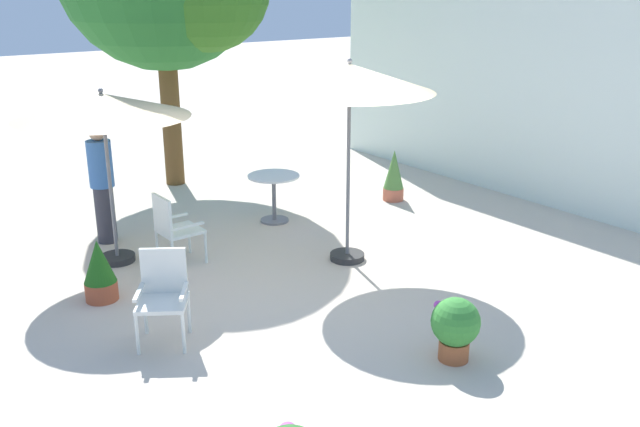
% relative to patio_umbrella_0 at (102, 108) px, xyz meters
% --- Properties ---
extents(ground_plane, '(60.00, 60.00, 0.00)m').
position_rel_patio_umbrella_0_xyz_m(ground_plane, '(1.86, 1.72, -1.96)').
color(ground_plane, beige).
extents(villa_facade, '(10.05, 0.30, 4.13)m').
position_rel_patio_umbrella_0_xyz_m(villa_facade, '(1.86, 6.45, 0.11)').
color(villa_facade, white).
rests_on(villa_facade, ground).
extents(patio_umbrella_0, '(2.07, 2.07, 2.19)m').
position_rel_patio_umbrella_0_xyz_m(patio_umbrella_0, '(0.00, 0.00, 0.00)').
color(patio_umbrella_0, '#2D2D2D').
rests_on(patio_umbrella_0, ground).
extents(patio_umbrella_1, '(2.04, 2.04, 2.52)m').
position_rel_patio_umbrella_0_xyz_m(patio_umbrella_1, '(1.68, 2.38, 0.31)').
color(patio_umbrella_1, '#2D2D2D').
rests_on(patio_umbrella_1, ground).
extents(cafe_table_0, '(0.76, 0.76, 0.71)m').
position_rel_patio_umbrella_0_xyz_m(cafe_table_0, '(-0.12, 2.44, -1.46)').
color(cafe_table_0, white).
rests_on(cafe_table_0, ground).
extents(patio_chair_0, '(0.49, 0.50, 0.90)m').
position_rel_patio_umbrella_0_xyz_m(patio_chair_0, '(0.51, 0.56, -1.45)').
color(patio_chair_0, white).
rests_on(patio_chair_0, ground).
extents(patio_chair_1, '(0.63, 0.64, 0.92)m').
position_rel_patio_umbrella_0_xyz_m(patio_chair_1, '(2.23, -0.35, -1.44)').
color(patio_chair_1, white).
rests_on(patio_chair_1, ground).
extents(potted_plant_0, '(0.34, 0.34, 0.83)m').
position_rel_patio_umbrella_0_xyz_m(potted_plant_0, '(0.14, 4.57, -1.55)').
color(potted_plant_0, '#C36349').
rests_on(potted_plant_0, ground).
extents(potted_plant_3, '(0.48, 0.46, 0.62)m').
position_rel_patio_umbrella_0_xyz_m(potted_plant_3, '(4.19, 1.65, -1.61)').
color(potted_plant_3, '#A75832').
rests_on(potted_plant_3, ground).
extents(potted_plant_4, '(0.36, 0.36, 0.71)m').
position_rel_patio_umbrella_0_xyz_m(potted_plant_4, '(0.98, -0.55, -1.61)').
color(potted_plant_4, '#AD4F31').
rests_on(potted_plant_4, ground).
extents(standing_person, '(0.39, 0.39, 1.62)m').
position_rel_patio_umbrella_0_xyz_m(standing_person, '(-0.76, 0.15, -1.13)').
color(standing_person, '#33333D').
rests_on(standing_person, ground).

